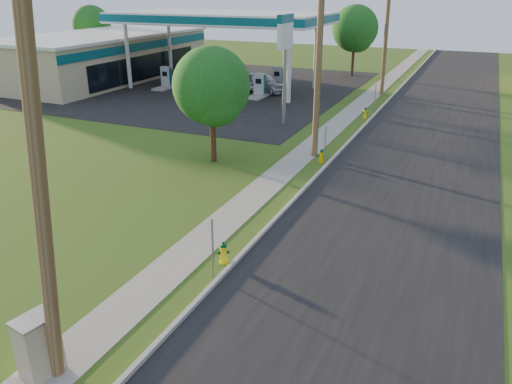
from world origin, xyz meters
TOP-DOWN VIEW (x-y plane):
  - ground_plane at (0.00, 0.00)m, footprint 140.00×140.00m
  - road at (4.50, 10.00)m, footprint 8.00×120.00m
  - curb at (0.50, 10.00)m, footprint 0.15×120.00m
  - sidewalk at (-1.25, 10.00)m, footprint 1.50×120.00m
  - forecourt at (-16.00, 32.00)m, footprint 26.00×28.00m
  - utility_pole_near at (-0.60, -1.00)m, footprint 1.40×0.32m
  - utility_pole_mid at (-0.60, 17.00)m, footprint 1.40×0.32m
  - utility_pole_far at (-0.60, 35.00)m, footprint 1.40×0.32m
  - sign_post_near at (0.25, 4.20)m, footprint 0.05×0.04m
  - sign_post_mid at (0.25, 16.00)m, footprint 0.05×0.04m
  - sign_post_far at (0.25, 28.20)m, footprint 0.05×0.04m
  - gas_canopy at (-14.00, 32.00)m, footprint 18.18×9.18m
  - fuel_pump_nw at (-18.50, 30.00)m, footprint 1.20×3.20m
  - fuel_pump_ne at (-9.50, 30.00)m, footprint 1.20×3.20m
  - fuel_pump_sw at (-18.50, 34.00)m, footprint 1.20×3.20m
  - fuel_pump_se at (-9.50, 34.00)m, footprint 1.20×3.20m
  - convenience_store at (-26.98, 32.00)m, footprint 10.40×22.40m
  - price_pylon at (-4.50, 22.50)m, footprint 0.34×2.04m
  - tree_verge at (-4.99, 13.95)m, footprint 3.84×3.84m
  - tree_lot at (-5.07, 43.39)m, footprint 4.51×4.51m
  - tree_back at (-34.56, 39.45)m, footprint 4.29×4.29m
  - hydrant_near at (0.14, 5.09)m, footprint 0.40×0.36m
  - hydrant_mid at (0.04, 16.15)m, footprint 0.37×0.33m
  - hydrant_far at (0.03, 26.32)m, footprint 0.40×0.36m
  - utility_cabinet at (-1.40, -1.12)m, footprint 0.84×1.01m
  - car_red at (-17.91, 32.59)m, footprint 5.10×2.48m
  - car_silver at (-10.14, 31.87)m, footprint 5.23×3.29m

SIDE VIEW (x-z plane):
  - ground_plane at x=0.00m, z-range 0.00..0.00m
  - road at x=4.50m, z-range 0.00..0.02m
  - forecourt at x=-16.00m, z-range 0.00..0.02m
  - sidewalk at x=-1.25m, z-range 0.00..0.03m
  - curb at x=0.50m, z-range 0.00..0.15m
  - hydrant_mid at x=0.04m, z-range -0.01..0.71m
  - hydrant_far at x=0.03m, z-range -0.01..0.76m
  - hydrant_near at x=0.14m, z-range -0.01..0.77m
  - car_red at x=-17.91m, z-range 0.00..1.40m
  - fuel_pump_nw at x=-18.50m, z-range -0.23..1.67m
  - fuel_pump_ne at x=-9.50m, z-range -0.23..1.67m
  - fuel_pump_sw at x=-18.50m, z-range -0.23..1.67m
  - fuel_pump_se at x=-9.50m, z-range -0.23..1.67m
  - utility_cabinet at x=-1.40m, z-range 0.00..1.54m
  - car_silver at x=-10.14m, z-range 0.00..1.66m
  - sign_post_near at x=0.25m, z-range 0.00..2.00m
  - sign_post_mid at x=0.25m, z-range 0.00..2.00m
  - sign_post_far at x=0.25m, z-range 0.00..2.00m
  - convenience_store at x=-26.98m, z-range 0.01..4.25m
  - tree_verge at x=-4.99m, z-range 0.84..6.66m
  - tree_back at x=-34.56m, z-range 0.93..7.44m
  - tree_lot at x=-5.07m, z-range 0.98..7.83m
  - utility_pole_near at x=-0.60m, z-range 0.06..9.54m
  - utility_pole_far at x=-0.60m, z-range 0.05..9.56m
  - utility_pole_mid at x=-0.60m, z-range 0.05..9.85m
  - price_pylon at x=-4.50m, z-range 2.01..8.86m
  - gas_canopy at x=-14.00m, z-range 2.70..9.10m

